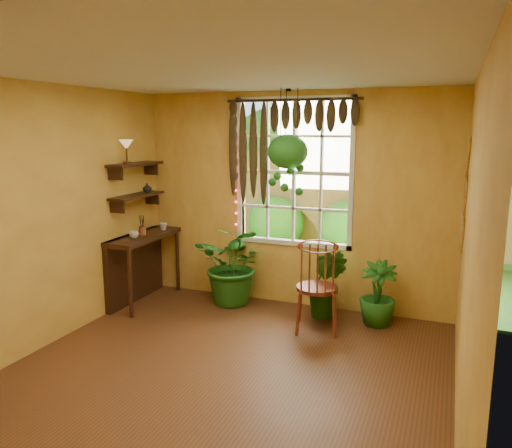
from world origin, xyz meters
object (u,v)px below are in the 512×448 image
(potted_plant_mid, at_px, (327,283))
(windsor_chair, at_px, (317,300))
(potted_plant_left, at_px, (235,264))
(counter_ledge, at_px, (138,260))
(hanging_basket, at_px, (288,154))

(potted_plant_mid, bearing_deg, windsor_chair, -90.69)
(windsor_chair, xyz_separation_m, potted_plant_left, (-1.22, 0.48, 0.16))
(potted_plant_left, bearing_deg, potted_plant_mid, -2.45)
(potted_plant_left, height_order, potted_plant_mid, potted_plant_left)
(counter_ledge, xyz_separation_m, hanging_basket, (1.92, 0.38, 1.39))
(windsor_chair, bearing_deg, hanging_basket, 122.52)
(counter_ledge, relative_size, hanging_basket, 0.95)
(hanging_basket, bearing_deg, potted_plant_mid, -7.31)
(potted_plant_left, bearing_deg, windsor_chair, -21.64)
(hanging_basket, bearing_deg, potted_plant_left, -178.72)
(counter_ledge, distance_m, potted_plant_mid, 2.47)
(counter_ledge, relative_size, potted_plant_mid, 1.40)
(potted_plant_left, xyz_separation_m, hanging_basket, (0.69, 0.02, 1.41))
(counter_ledge, xyz_separation_m, windsor_chair, (2.45, -0.12, -0.19))
(windsor_chair, bearing_deg, potted_plant_mid, 75.38)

